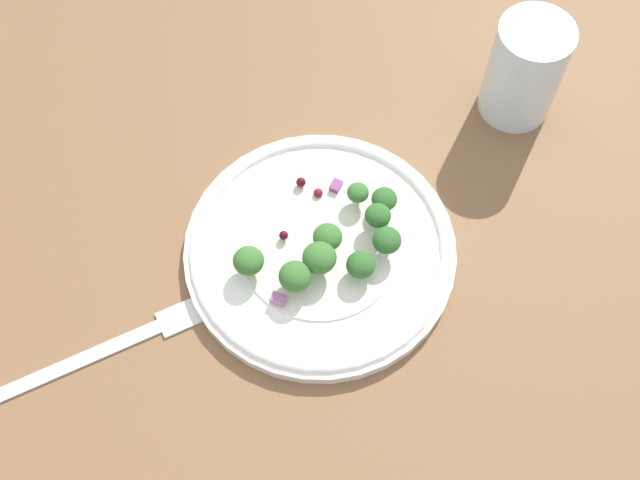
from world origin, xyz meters
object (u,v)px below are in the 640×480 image
object	(u,v)px
plate	(320,250)
water_glass	(525,70)
fork	(108,348)
broccoli_floret_0	(378,216)
broccoli_floret_1	(359,193)
broccoli_floret_2	(384,199)

from	to	relation	value
plate	water_glass	size ratio (longest dim) A/B	2.26
fork	water_glass	world-z (taller)	water_glass
broccoli_floret_0	broccoli_floret_1	distance (cm)	2.91
fork	broccoli_floret_2	bearing A→B (deg)	35.31
broccoli_floret_0	broccoli_floret_1	xyz separation A→B (cm)	(-1.78, 2.27, -0.37)
broccoli_floret_1	water_glass	xyz separation A→B (cm)	(13.73, 13.27, 2.29)
fork	water_glass	size ratio (longest dim) A/B	1.60
water_glass	broccoli_floret_2	bearing A→B (deg)	-130.17
broccoli_floret_1	broccoli_floret_0	bearing A→B (deg)	-51.90
broccoli_floret_1	plate	bearing A→B (deg)	-120.73
broccoli_floret_1	broccoli_floret_2	distance (cm)	2.23
broccoli_floret_2	water_glass	size ratio (longest dim) A/B	0.22
broccoli_floret_1	water_glass	size ratio (longest dim) A/B	0.19
water_glass	fork	bearing A→B (deg)	-138.81
broccoli_floret_1	water_glass	bearing A→B (deg)	44.03
broccoli_floret_2	fork	xyz separation A→B (cm)	(-21.41, -15.16, -2.66)
plate	broccoli_floret_2	size ratio (longest dim) A/B	10.37
fork	water_glass	distance (cm)	44.05
broccoli_floret_0	broccoli_floret_2	xyz separation A→B (cm)	(0.42, 1.89, -0.39)
plate	broccoli_floret_0	distance (cm)	5.86
broccoli_floret_1	water_glass	distance (cm)	19.24
broccoli_floret_2	fork	distance (cm)	26.37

